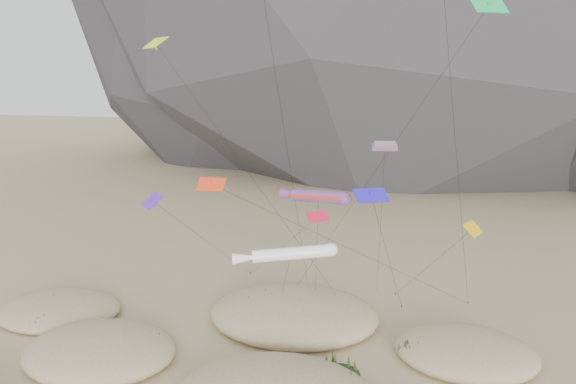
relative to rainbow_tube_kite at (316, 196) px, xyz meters
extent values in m
ellipsoid|color=#CCB789|center=(-16.42, -5.59, -12.52)|extent=(12.50, 10.63, 2.84)
ellipsoid|color=#CCB789|center=(-3.20, 5.34, -12.41)|extent=(15.74, 13.38, 3.34)
ellipsoid|color=#CCB789|center=(11.93, 2.31, -12.59)|extent=(11.31, 9.62, 2.55)
ellipsoid|color=#CCB789|center=(-25.18, 0.85, -12.69)|extent=(11.82, 10.05, 2.09)
ellipsoid|color=black|center=(-15.62, -4.87, -12.36)|extent=(2.81, 2.41, 0.84)
ellipsoid|color=black|center=(-13.23, -3.74, -12.46)|extent=(2.10, 1.80, 0.63)
ellipsoid|color=black|center=(2.91, -4.49, -12.16)|extent=(3.04, 2.60, 0.91)
ellipsoid|color=black|center=(-6.57, 5.75, -12.16)|extent=(3.02, 2.59, 0.91)
ellipsoid|color=black|center=(-1.92, 2.03, -12.26)|extent=(2.38, 2.03, 0.71)
ellipsoid|color=black|center=(11.23, 1.65, -12.46)|extent=(2.14, 1.83, 0.64)
ellipsoid|color=black|center=(7.71, 1.06, -12.56)|extent=(2.13, 1.82, 0.64)
ellipsoid|color=black|center=(-26.03, 1.44, -12.66)|extent=(2.35, 2.01, 0.71)
ellipsoid|color=black|center=(-24.39, -2.89, -12.76)|extent=(1.83, 1.57, 0.55)
cylinder|color=#3F2D1E|center=(-5.16, 10.03, -13.01)|extent=(0.08, 0.08, 0.30)
cylinder|color=#3F2D1E|center=(-2.24, 9.85, -13.01)|extent=(0.08, 0.08, 0.30)
cylinder|color=#3F2D1E|center=(1.50, 8.43, -13.01)|extent=(0.08, 0.08, 0.30)
cylinder|color=#3F2D1E|center=(5.30, 14.43, -13.01)|extent=(0.08, 0.08, 0.30)
cylinder|color=#3F2D1E|center=(6.21, 11.25, -13.01)|extent=(0.08, 0.08, 0.30)
cylinder|color=#3F2D1E|center=(-11.30, 16.24, -13.01)|extent=(0.08, 0.08, 0.30)
cylinder|color=#3F2D1E|center=(12.53, 13.95, -13.01)|extent=(0.08, 0.08, 0.30)
cylinder|color=#3F2D1E|center=(-11.55, 8.53, -13.01)|extent=(0.08, 0.08, 0.30)
cylinder|color=#FD301A|center=(0.22, -0.13, 0.03)|extent=(5.15, 3.56, 1.53)
sphere|color=#FD301A|center=(2.51, -1.47, 0.25)|extent=(1.02, 1.02, 1.02)
cone|color=#FD301A|center=(-2.31, 1.34, -0.23)|extent=(2.35, 1.87, 1.09)
cylinder|color=black|center=(-0.96, 4.67, -6.56)|extent=(2.38, 9.62, 13.21)
cylinder|color=white|center=(-0.26, -6.24, -2.71)|extent=(5.43, 2.55, 1.24)
sphere|color=white|center=(2.29, -5.39, -2.50)|extent=(0.91, 0.91, 0.91)
cone|color=white|center=(-3.07, -7.19, -2.98)|extent=(2.34, 1.44, 0.92)
cylinder|color=black|center=(-3.04, 1.62, -7.94)|extent=(5.58, 15.74, 10.47)
cylinder|color=black|center=(-4.68, 9.02, 1.21)|extent=(0.07, 15.41, 28.76)
cube|color=#FD3E1A|center=(5.03, 1.24, 3.87)|extent=(2.00, 1.12, 0.55)
cube|color=#FD3E1A|center=(5.03, 1.24, 4.04)|extent=(1.69, 0.90, 0.54)
cylinder|color=black|center=(4.18, 8.06, -4.65)|extent=(1.72, 13.66, 17.04)
cube|color=#2918CC|center=(4.66, -3.30, 1.02)|extent=(2.66, 2.20, 0.78)
cube|color=#2918CC|center=(4.66, -3.30, 0.87)|extent=(0.34, 0.30, 0.81)
cylinder|color=black|center=(5.44, 3.97, -6.05)|extent=(1.57, 14.57, 14.14)
cube|color=#CFFE1A|center=(-13.28, 0.02, 11.76)|extent=(2.72, 2.50, 0.92)
cube|color=#CFFE1A|center=(-13.28, 0.02, 11.61)|extent=(0.39, 0.39, 0.84)
cylinder|color=black|center=(-5.89, 4.22, -0.68)|extent=(14.81, 8.44, 24.88)
cube|color=#1CB657|center=(11.75, -0.30, 13.77)|extent=(2.73, 2.26, 1.08)
cube|color=#1CB657|center=(11.75, -0.30, 13.62)|extent=(0.45, 0.47, 0.82)
cylinder|color=black|center=(3.29, 4.86, 0.33)|extent=(16.94, 10.36, 26.89)
cube|color=red|center=(1.14, -4.53, -0.42)|extent=(1.68, 1.61, 0.57)
cube|color=red|center=(1.14, -4.53, -0.57)|extent=(0.25, 0.25, 0.53)
cylinder|color=black|center=(-5.08, 5.86, -6.77)|extent=(12.47, 20.79, 12.71)
cube|color=yellow|center=(11.72, -0.02, -1.74)|extent=(1.55, 2.13, 0.84)
cube|color=yellow|center=(11.72, -0.02, -1.89)|extent=(0.36, 0.32, 0.64)
cylinder|color=black|center=(8.51, 7.20, -7.42)|extent=(6.45, 14.47, 11.39)
cylinder|color=black|center=(10.61, 7.34, 1.10)|extent=(3.87, 13.25, 28.43)
cube|color=red|center=(-7.82, -2.22, 0.96)|extent=(2.26, 1.21, 0.89)
cube|color=red|center=(-7.82, -2.22, 0.81)|extent=(0.28, 0.29, 0.75)
cylinder|color=black|center=(2.36, 5.86, -6.07)|extent=(20.38, 16.20, 14.10)
cube|color=#4C1EB0|center=(-12.01, -3.91, -0.21)|extent=(2.58, 2.64, 1.01)
cube|color=#4C1EB0|center=(-12.01, -3.91, -0.36)|extent=(0.44, 0.44, 0.83)
cylinder|color=black|center=(-11.66, 6.17, -6.66)|extent=(0.74, 20.16, 12.92)
camera|label=1|loc=(9.34, -41.58, 9.11)|focal=35.00mm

